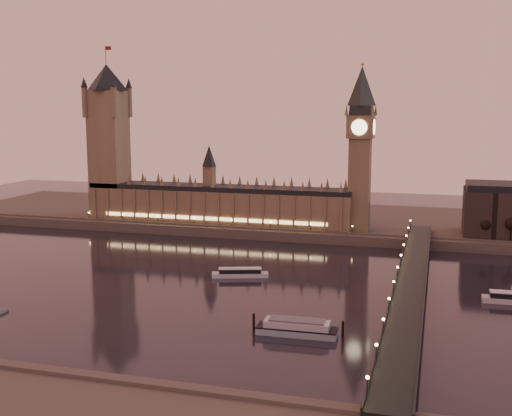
# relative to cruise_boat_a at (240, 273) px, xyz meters

# --- Properties ---
(ground) EXTENTS (700.00, 700.00, 0.00)m
(ground) POSITION_rel_cruise_boat_a_xyz_m (-8.89, -14.21, -1.96)
(ground) COLOR black
(ground) RESTS_ON ground
(far_embankment) EXTENTS (560.00, 130.00, 6.00)m
(far_embankment) POSITION_rel_cruise_boat_a_xyz_m (21.11, 150.79, 1.04)
(far_embankment) COLOR #423D35
(far_embankment) RESTS_ON ground
(palace_of_westminster) EXTENTS (180.00, 26.62, 52.00)m
(palace_of_westminster) POSITION_rel_cruise_boat_a_xyz_m (-49.02, 106.78, 19.74)
(palace_of_westminster) COLOR brown
(palace_of_westminster) RESTS_ON ground
(victoria_tower) EXTENTS (31.68, 31.68, 118.00)m
(victoria_tower) POSITION_rel_cruise_boat_a_xyz_m (-128.89, 106.79, 63.83)
(victoria_tower) COLOR brown
(victoria_tower) RESTS_ON ground
(big_ben) EXTENTS (17.68, 17.68, 104.00)m
(big_ben) POSITION_rel_cruise_boat_a_xyz_m (45.10, 106.78, 61.99)
(big_ben) COLOR brown
(big_ben) RESTS_ON ground
(westminster_bridge) EXTENTS (13.20, 260.00, 15.30)m
(westminster_bridge) POSITION_rel_cruise_boat_a_xyz_m (82.72, -14.21, 3.55)
(westminster_bridge) COLOR black
(westminster_bridge) RESTS_ON ground
(bare_tree_0) EXTENTS (6.66, 6.66, 13.54)m
(bare_tree_0) POSITION_rel_cruise_boat_a_xyz_m (118.55, 94.79, 14.16)
(bare_tree_0) COLOR black
(bare_tree_0) RESTS_ON ground
(cruise_boat_a) EXTENTS (28.35, 14.30, 4.45)m
(cruise_boat_a) POSITION_rel_cruise_boat_a_xyz_m (0.00, 0.00, 0.00)
(cruise_boat_a) COLOR silver
(cruise_boat_a) RESTS_ON ground
(cruise_boat_c) EXTENTS (24.50, 7.24, 4.87)m
(cruise_boat_c) POSITION_rel_cruise_boat_a_xyz_m (125.38, -8.56, 0.18)
(cruise_boat_c) COLOR silver
(cruise_boat_c) RESTS_ON ground
(moored_barge) EXTENTS (34.63, 9.45, 6.35)m
(moored_barge) POSITION_rel_cruise_boat_a_xyz_m (44.65, -71.80, 0.72)
(moored_barge) COLOR #8AA2B0
(moored_barge) RESTS_ON ground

